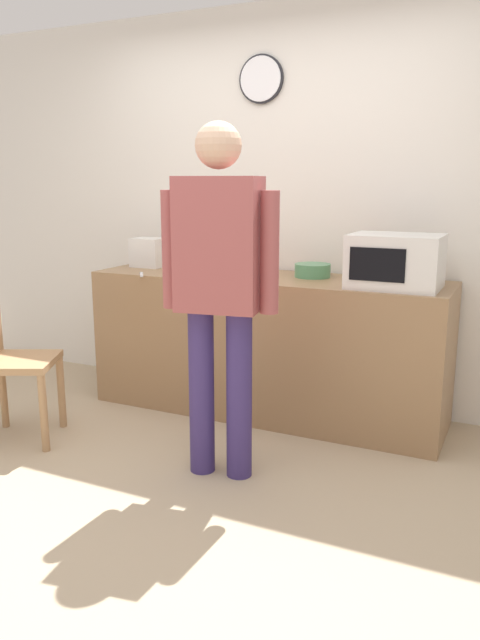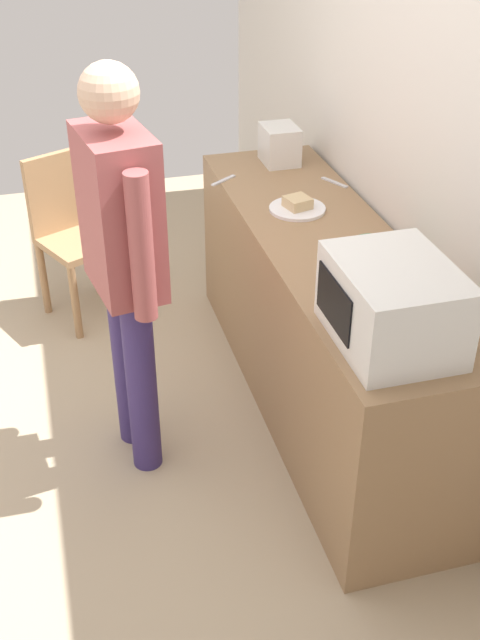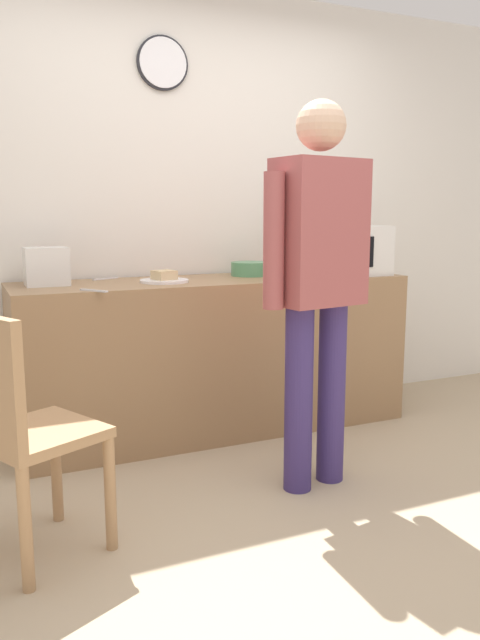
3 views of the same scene
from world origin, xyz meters
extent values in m
plane|color=tan|center=(0.00, 0.00, 0.00)|extent=(6.00, 6.00, 0.00)
cube|color=silver|center=(0.00, 1.60, 1.30)|extent=(5.40, 0.10, 2.60)
cube|color=#93704C|center=(0.05, 1.22, 0.45)|extent=(2.28, 0.62, 0.90)
cube|color=silver|center=(0.86, 1.14, 1.05)|extent=(0.50, 0.38, 0.30)
cube|color=black|center=(0.80, 0.94, 1.05)|extent=(0.30, 0.01, 0.18)
cylinder|color=white|center=(-0.27, 1.18, 0.91)|extent=(0.27, 0.27, 0.01)
cube|color=#D0B381|center=(-0.27, 1.18, 0.94)|extent=(0.13, 0.13, 0.05)
cylinder|color=#4C8E60|center=(0.31, 1.32, 0.94)|extent=(0.22, 0.22, 0.08)
cube|color=silver|center=(-0.88, 1.28, 1.00)|extent=(0.22, 0.18, 0.20)
cube|color=silver|center=(-0.53, 1.47, 0.90)|extent=(0.16, 0.09, 0.01)
cube|color=silver|center=(-0.70, 0.93, 0.90)|extent=(0.11, 0.15, 0.01)
cylinder|color=navy|center=(0.28, 0.32, 0.43)|extent=(0.13, 0.13, 0.87)
cylinder|color=navy|center=(0.08, 0.29, 0.43)|extent=(0.13, 0.13, 0.87)
cube|color=#9E4C4C|center=(0.18, 0.30, 1.19)|extent=(0.43, 0.30, 0.64)
cylinder|color=#9E4C4C|center=(0.43, 0.34, 1.16)|extent=(0.09, 0.09, 0.58)
cylinder|color=#9E4C4C|center=(-0.07, 0.26, 1.16)|extent=(0.09, 0.09, 0.58)
sphere|color=#D1A889|center=(0.18, 0.30, 1.65)|extent=(0.22, 0.22, 0.22)
cylinder|color=#A87F56|center=(-0.83, 0.11, 0.23)|extent=(0.04, 0.04, 0.45)
cylinder|color=#A87F56|center=(-0.99, 0.44, 0.23)|extent=(0.04, 0.04, 0.45)
cylinder|color=#A87F56|center=(-1.15, -0.04, 0.23)|extent=(0.04, 0.04, 0.45)
cylinder|color=#A87F56|center=(-1.31, 0.28, 0.23)|extent=(0.04, 0.04, 0.45)
cube|color=#A87F56|center=(-1.07, 0.20, 0.47)|extent=(0.53, 0.53, 0.04)
cube|color=#A87F56|center=(-1.23, 0.12, 0.71)|extent=(0.21, 0.38, 0.45)
camera|label=1|loc=(1.54, -2.35, 1.49)|focal=34.71mm
camera|label=2|loc=(2.91, 0.03, 2.44)|focal=43.52mm
camera|label=3|loc=(-1.30, -2.11, 1.28)|focal=35.06mm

